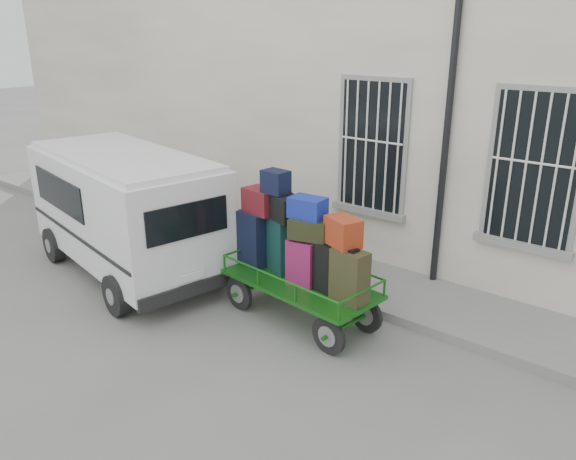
% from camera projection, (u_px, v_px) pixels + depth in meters
% --- Properties ---
extents(ground, '(80.00, 80.00, 0.00)m').
position_uv_depth(ground, '(280.00, 337.00, 8.05)').
color(ground, slate).
rests_on(ground, ground).
extents(building, '(24.00, 5.15, 6.00)m').
position_uv_depth(building, '(459.00, 92.00, 11.05)').
color(building, '#BEB2A2').
rests_on(building, ground).
extents(sidewalk, '(24.00, 1.70, 0.15)m').
position_uv_depth(sidewalk, '(362.00, 282.00, 9.63)').
color(sidewalk, gray).
rests_on(sidewalk, ground).
extents(luggage_cart, '(2.86, 1.30, 2.21)m').
position_uv_depth(luggage_cart, '(297.00, 252.00, 8.24)').
color(luggage_cart, black).
rests_on(luggage_cart, ground).
extents(van, '(4.60, 2.58, 2.19)m').
position_uv_depth(van, '(125.00, 205.00, 9.82)').
color(van, silver).
rests_on(van, ground).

